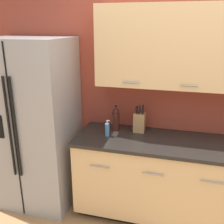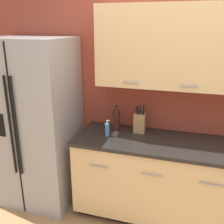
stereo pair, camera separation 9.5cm
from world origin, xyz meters
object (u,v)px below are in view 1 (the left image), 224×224
refrigerator (33,124)px  wine_bottle (116,119)px  knife_block (139,122)px  soap_dispenser (107,130)px

refrigerator → wine_bottle: refrigerator is taller
refrigerator → knife_block: bearing=9.7°
knife_block → soap_dispenser: bearing=-146.2°
soap_dispenser → refrigerator: bearing=179.9°
refrigerator → soap_dispenser: 0.86m
refrigerator → wine_bottle: bearing=11.1°
refrigerator → soap_dispenser: bearing=-0.1°
refrigerator → knife_block: 1.17m
knife_block → soap_dispenser: 0.36m
refrigerator → soap_dispenser: (0.86, -0.00, 0.03)m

